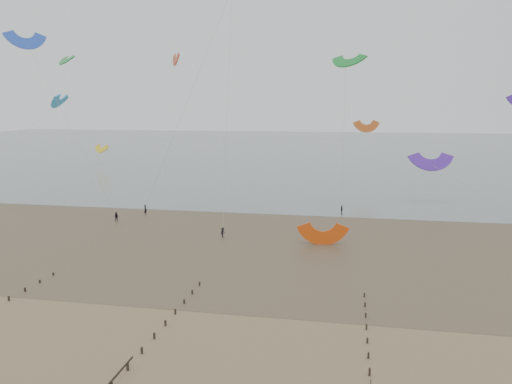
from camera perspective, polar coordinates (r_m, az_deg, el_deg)
ground at (r=48.07m, az=-15.57°, el=-14.87°), size 500.00×500.00×0.00m
sea_and_shore at (r=79.71m, az=-7.28°, el=-4.63°), size 500.00×665.00×0.03m
kitesurfer_lead at (r=94.04m, az=-12.52°, el=-1.99°), size 0.80×0.75×1.85m
kitesurfers at (r=88.77m, az=13.29°, el=-2.80°), size 130.38×27.32×1.75m
grounded_kite at (r=73.15m, az=7.61°, el=-5.97°), size 6.55×5.30×3.40m
kites_airborne at (r=132.91m, az=-4.23°, el=9.85°), size 259.95×88.23×40.47m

